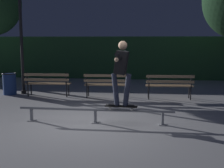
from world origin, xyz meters
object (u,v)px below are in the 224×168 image
skateboard (121,106)px  skateboarder (121,68)px  grind_rail (95,112)px  park_bench_left_center (107,83)px  lamp_post_left (21,27)px  park_bench_leftmost (48,82)px  park_bench_right_center (170,84)px  trash_can (10,83)px

skateboard → skateboarder: (0.00, -0.00, 0.94)m
grind_rail → park_bench_left_center: size_ratio=2.38×
grind_rail → lamp_post_left: size_ratio=0.98×
skateboard → park_bench_leftmost: (-2.90, 3.11, 0.11)m
park_bench_right_center → park_bench_leftmost: bearing=180.0°
park_bench_left_center → park_bench_right_center: bearing=0.0°
park_bench_left_center → skateboarder: bearing=-76.3°
park_bench_right_center → trash_can: (-5.84, 0.23, -0.12)m
park_bench_leftmost → lamp_post_left: (-1.10, 0.43, 1.94)m
grind_rail → park_bench_right_center: (2.02, 3.11, 0.26)m
grind_rail → skateboard: (0.63, 0.00, 0.16)m
grind_rail → trash_can: bearing=138.8°
skateboard → park_bench_left_center: 3.21m
lamp_post_left → park_bench_leftmost: bearing=-21.6°
skateboarder → park_bench_leftmost: size_ratio=0.97×
skateboarder → trash_can: bearing=143.1°
lamp_post_left → skateboarder: bearing=-41.5°
grind_rail → park_bench_left_center: 3.13m
skateboarder → trash_can: skateboarder is taller
park_bench_leftmost → lamp_post_left: 2.27m
park_bench_right_center → trash_can: park_bench_right_center is taller
skateboard → park_bench_right_center: (1.39, 3.11, 0.11)m
park_bench_leftmost → trash_can: park_bench_leftmost is taller
skateboard → trash_can: size_ratio=0.99×
skateboarder → trash_can: size_ratio=1.95×
trash_can → skateboarder: bearing=-36.9°
park_bench_leftmost → skateboard: bearing=-47.0°
grind_rail → park_bench_left_center: park_bench_left_center is taller
skateboard → skateboarder: skateboarder is taller
park_bench_leftmost → park_bench_left_center: 2.15m
park_bench_leftmost → park_bench_left_center: (2.15, 0.00, 0.00)m
grind_rail → park_bench_left_center: (-0.12, 3.11, 0.26)m
park_bench_left_center → trash_can: (-3.69, 0.23, -0.12)m
park_bench_left_center → trash_can: 3.70m
park_bench_right_center → skateboarder: bearing=-114.0°
grind_rail → park_bench_right_center: park_bench_right_center is taller
park_bench_leftmost → park_bench_right_center: size_ratio=1.00×
park_bench_leftmost → grind_rail: bearing=-53.9°
skateboarder → park_bench_leftmost: 4.34m
skateboard → park_bench_leftmost: bearing=133.0°
park_bench_left_center → park_bench_right_center: same height
park_bench_leftmost → skateboarder: bearing=-47.0°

